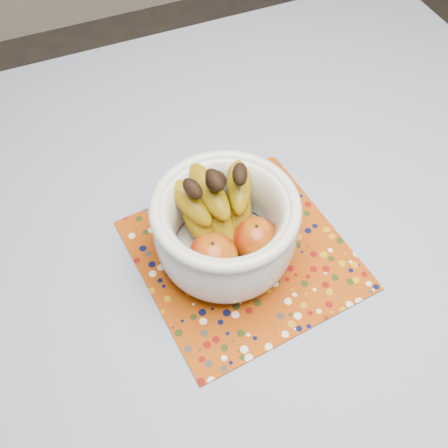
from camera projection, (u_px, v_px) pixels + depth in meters
name	position (u px, v px, depth m)	size (l,w,h in m)	color
table	(285.00, 255.00, 1.02)	(1.20, 1.20, 0.75)	brown
tablecloth	(289.00, 230.00, 0.95)	(1.32, 1.32, 0.01)	slate
placemat	(243.00, 255.00, 0.91)	(0.35, 0.35, 0.00)	#913707
fruit_bowl	(224.00, 222.00, 0.85)	(0.24, 0.24, 0.19)	silver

